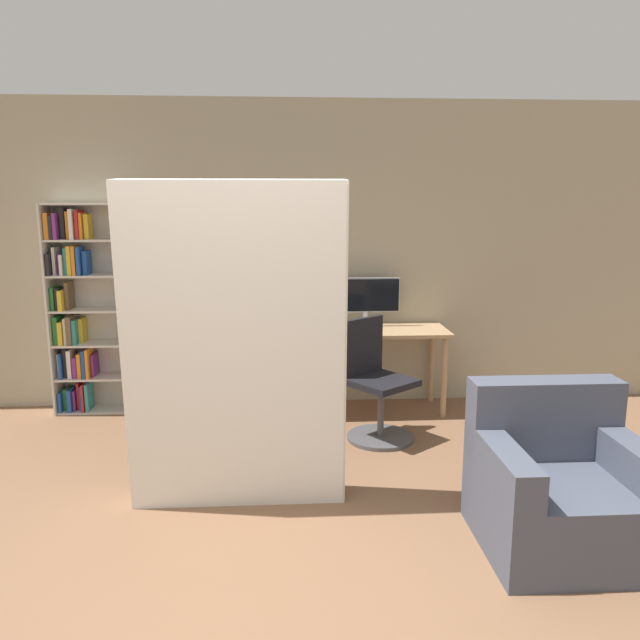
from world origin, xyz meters
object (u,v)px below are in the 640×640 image
(monitor, at_px, (365,299))
(office_chair, at_px, (376,391))
(armchair, at_px, (558,487))
(bookshelf, at_px, (83,309))
(mattress_near, at_px, (237,348))

(monitor, relative_size, office_chair, 0.65)
(monitor, xyz_separation_m, armchair, (0.74, -2.37, -0.66))
(bookshelf, height_order, armchair, bookshelf)
(armchair, bearing_deg, mattress_near, 161.89)
(monitor, distance_m, mattress_near, 2.06)
(monitor, height_order, bookshelf, bookshelf)
(office_chair, bearing_deg, monitor, 88.85)
(bookshelf, bearing_deg, monitor, -0.54)
(monitor, bearing_deg, office_chair, -91.15)
(mattress_near, bearing_deg, office_chair, 45.21)
(bookshelf, xyz_separation_m, armchair, (3.21, -2.39, -0.59))
(office_chair, xyz_separation_m, armchair, (0.76, -1.57, -0.06))
(monitor, xyz_separation_m, bookshelf, (-2.47, 0.02, -0.06))
(monitor, height_order, mattress_near, mattress_near)
(bookshelf, bearing_deg, office_chair, -18.42)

